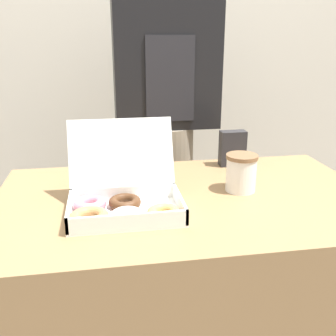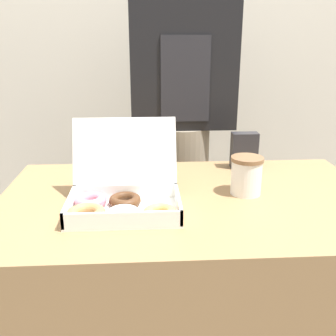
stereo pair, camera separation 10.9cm
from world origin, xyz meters
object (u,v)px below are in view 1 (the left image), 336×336
Objects in this scene: donut_box at (120,201)px; napkin_holder at (232,148)px; person_customer at (166,122)px; coffee_cup at (241,173)px.

donut_box reaches higher than napkin_holder.
napkin_holder is 0.08× the size of person_customer.
person_customer is (-0.19, 0.34, 0.03)m from napkin_holder.
donut_box is 0.74m from person_customer.
person_customer is at bearing 103.29° from coffee_cup.
person_customer reaches higher than coffee_cup.
person_customer is (-0.14, 0.59, 0.04)m from coffee_cup.
donut_box is at bearing -164.21° from coffee_cup.
coffee_cup is (0.38, 0.11, 0.02)m from donut_box.
person_customer is at bearing 70.95° from donut_box.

